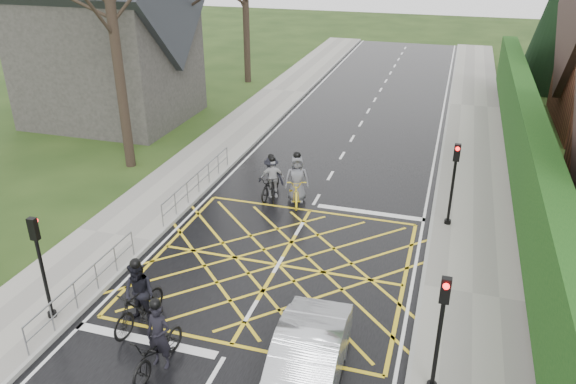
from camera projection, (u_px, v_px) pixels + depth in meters
The scene contains 19 objects.
ground at pixel (278, 265), 18.10m from camera, with size 120.00×120.00×0.00m, color black.
road at pixel (278, 265), 18.10m from camera, with size 9.00×80.00×0.01m, color black.
sidewalk_right at pixel (472, 295), 16.50m from camera, with size 3.00×80.00×0.15m, color gray.
sidewalk_left at pixel (115, 236), 19.65m from camera, with size 3.00×80.00×0.15m, color gray.
stone_wall at pixel (523, 207), 21.11m from camera, with size 0.50×38.00×0.70m, color slate.
hedge at pixel (531, 164), 20.36m from camera, with size 0.90×38.00×2.80m, color #0E340F.
conifer at pixel (563, 12), 35.64m from camera, with size 4.60×4.60×10.00m.
church at pixel (105, 29), 29.93m from camera, with size 8.80×7.80×11.00m.
railing_south at pixel (85, 280), 15.96m from camera, with size 0.05×5.04×1.03m.
railing_north at pixel (198, 178), 22.45m from camera, with size 0.05×6.04×1.03m.
traffic_light_ne at pixel (452, 186), 19.68m from camera, with size 0.24×0.31×3.21m.
traffic_light_se at pixel (439, 337), 12.42m from camera, with size 0.24×0.31×3.21m.
traffic_light_sw at pixel (43, 270), 14.84m from camera, with size 0.24×0.31×3.21m.
cyclist_rear at pixel (159, 346), 13.64m from camera, with size 0.91×2.10×1.99m.
cyclist_back at pixel (139, 301), 15.08m from camera, with size 1.02×2.13×2.07m.
cyclist_mid at pixel (271, 181), 22.50m from camera, with size 1.09×1.88×1.80m.
cyclist_front at pixel (272, 182), 22.40m from camera, with size 1.14×1.79×1.74m.
cyclist_lead at pixel (296, 185), 21.99m from camera, with size 1.38×2.28×2.09m.
car at pixel (305, 366), 12.89m from camera, with size 1.56×4.47×1.47m, color #BABDC1.
Camera 1 is at (4.76, -14.60, 9.87)m, focal length 35.00 mm.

